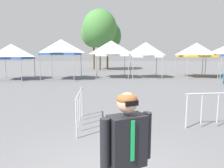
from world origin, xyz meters
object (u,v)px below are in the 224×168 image
Objects in this scene: canopy_tent_behind_left at (61,47)px; crowd_barrier_near_person at (80,102)px; canopy_tent_right_of_center at (111,48)px; canopy_tent_far_right at (146,50)px; canopy_tent_far_left at (12,52)px; canopy_tent_behind_center at (197,50)px; person_foreground at (127,156)px; tree_behind_tents_right at (100,29)px; traffic_cone_lot_center at (136,126)px; tree_behind_tents_center at (94,34)px; crowd_barrier_mid_lot at (218,103)px; tree_behind_tents_left at (107,36)px.

crowd_barrier_near_person is (3.32, -12.20, -2.11)m from canopy_tent_behind_left.
canopy_tent_far_right is (3.30, 0.10, -0.13)m from canopy_tent_right_of_center.
canopy_tent_behind_left reaches higher than canopy_tent_far_left.
person_foreground is at bearing -115.29° from canopy_tent_behind_center.
traffic_cone_lot_center is (2.01, -23.73, -5.56)m from tree_behind_tents_right.
crowd_barrier_near_person is (1.36, -24.76, -4.55)m from tree_behind_tents_center.
canopy_tent_far_left is 14.39m from crowd_barrier_near_person.
tree_behind_tents_right is (-1.49, 26.84, 4.79)m from person_foreground.
canopy_tent_behind_left is at bearing 105.37° from person_foreground.
canopy_tent_far_right reaches higher than canopy_tent_behind_center.
crowd_barrier_near_person is at bearing -74.76° from canopy_tent_behind_left.
canopy_tent_behind_left reaches higher than traffic_cone_lot_center.
tree_behind_tents_center is 26.24m from traffic_cone_lot_center.
canopy_tent_far_left is 18.28m from person_foreground.
canopy_tent_far_left reaches higher than crowd_barrier_near_person.
person_foreground is (-3.33, -17.36, -1.64)m from canopy_tent_far_right.
person_foreground is (-0.03, -17.26, -1.77)m from canopy_tent_right_of_center.
tree_behind_tents_right is at bearing 101.22° from crowd_barrier_mid_lot.
canopy_tent_behind_center is 16.78m from crowd_barrier_near_person.
canopy_tent_far_left is 1.77× the size of person_foreground.
tree_behind_tents_center is at bearing 63.63° from canopy_tent_far_left.
canopy_tent_behind_center is at bearing 61.73° from traffic_cone_lot_center.
canopy_tent_behind_left is 14.11m from tree_behind_tents_left.
canopy_tent_behind_center is 0.46× the size of tree_behind_tents_center.
crowd_barrier_near_person is at bearing -94.90° from canopy_tent_right_of_center.
canopy_tent_behind_center is (17.12, 1.68, 0.18)m from canopy_tent_far_left.
person_foreground is 0.21× the size of tree_behind_tents_right.
person_foreground is at bearing -89.16° from tree_behind_tents_left.
canopy_tent_behind_left reaches higher than crowd_barrier_near_person.
tree_behind_tents_left is at bearing 21.18° from tree_behind_tents_center.
traffic_cone_lot_center is at bearing -85.16° from tree_behind_tents_right.
tree_behind_tents_center is (-2.47, 28.69, 4.27)m from person_foreground.
canopy_tent_right_of_center reaches higher than traffic_cone_lot_center.
traffic_cone_lot_center is at bearing -54.15° from canopy_tent_far_left.
canopy_tent_right_of_center is 8.32m from canopy_tent_behind_center.
tree_behind_tents_right reaches higher than crowd_barrier_near_person.
tree_behind_tents_right is (7.29, 10.87, 3.34)m from canopy_tent_far_left.
canopy_tent_far_left is 17.20m from canopy_tent_behind_center.
person_foreground is 4.85m from crowd_barrier_mid_lot.
canopy_tent_far_left is 0.43× the size of tree_behind_tents_center.
canopy_tent_behind_left is at bearing -98.87° from tree_behind_tents_center.
tree_behind_tents_center is 25.97m from crowd_barrier_mid_lot.
canopy_tent_behind_center reaches higher than person_foreground.
tree_behind_tents_left is 25.92m from crowd_barrier_near_person.
canopy_tent_behind_left is at bearing 105.24° from crowd_barrier_near_person.
canopy_tent_behind_left is 12.94m from tree_behind_tents_center.
tree_behind_tents_right is (2.95, 10.72, 2.95)m from canopy_tent_behind_left.
canopy_tent_behind_center is at bearing -43.06° from tree_behind_tents_right.
tree_behind_tents_center is at bearing 81.13° from canopy_tent_behind_left.
canopy_tent_far_right is 5.02m from canopy_tent_behind_center.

